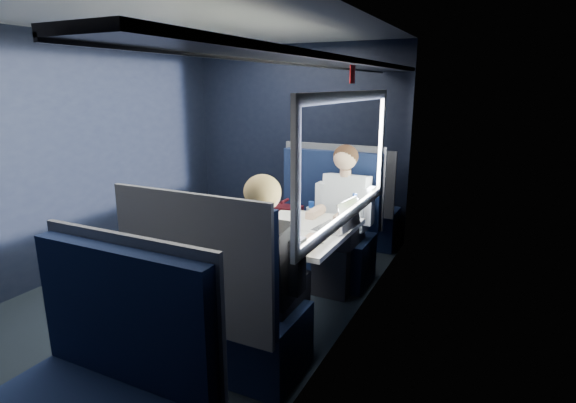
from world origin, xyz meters
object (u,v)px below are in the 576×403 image
at_px(woman, 267,265).
at_px(seat_row_back, 106,403).
at_px(laptop, 341,221).
at_px(bottle_small, 354,209).
at_px(seat_bay_far, 221,313).
at_px(man, 342,211).
at_px(table, 303,239).
at_px(seat_bay_near, 321,233).
at_px(seat_row_front, 352,211).
at_px(cup, 353,214).

bearing_deg(woman, seat_row_back, -102.93).
height_order(laptop, bottle_small, laptop).
bearing_deg(seat_bay_far, man, 80.97).
height_order(table, bottle_small, bottle_small).
distance_m(table, seat_bay_far, 0.93).
bearing_deg(laptop, seat_bay_near, 121.61).
relative_size(table, seat_row_front, 0.86).
xyz_separation_m(table, seat_bay_far, (-0.18, -0.87, -0.25)).
relative_size(table, cup, 11.62).
height_order(seat_bay_far, cup, seat_bay_far).
height_order(woman, laptop, woman).
bearing_deg(seat_bay_near, table, -77.23).
xyz_separation_m(table, laptop, (0.26, 0.13, 0.14)).
distance_m(seat_row_back, man, 2.53).
bearing_deg(woman, bottle_small, 78.70).
relative_size(table, woman, 0.76).
bearing_deg(woman, seat_bay_near, 99.53).
bearing_deg(cup, man, 125.50).
xyz_separation_m(seat_row_front, cup, (0.43, -1.36, 0.37)).
bearing_deg(man, seat_row_front, 102.83).
height_order(seat_row_front, bottle_small, seat_row_front).
relative_size(laptop, bottle_small, 1.47).
relative_size(seat_bay_near, bottle_small, 5.31).
relative_size(man, laptop, 3.80).
bearing_deg(laptop, seat_row_back, -102.87).
height_order(table, seat_row_back, seat_row_back).
relative_size(table, bottle_small, 4.21).
height_order(table, seat_row_front, seat_row_front).
xyz_separation_m(woman, bottle_small, (0.22, 1.08, 0.12)).
height_order(seat_bay_far, seat_row_back, seat_bay_far).
distance_m(table, seat_row_front, 1.82).
relative_size(table, man, 0.76).
relative_size(man, bottle_small, 5.57).
xyz_separation_m(table, bottle_small, (0.28, 0.37, 0.18)).
relative_size(seat_row_front, bottle_small, 4.89).
bearing_deg(woman, man, 90.00).
distance_m(laptop, bottle_small, 0.24).
xyz_separation_m(seat_bay_near, seat_row_back, (0.01, -2.67, -0.01)).
height_order(seat_bay_near, seat_bay_far, same).
relative_size(seat_row_front, cup, 13.48).
height_order(man, woman, same).
distance_m(seat_bay_near, man, 0.43).
xyz_separation_m(seat_bay_near, seat_row_front, (0.01, 0.93, -0.01)).
xyz_separation_m(man, laptop, (0.19, -0.57, 0.09)).
distance_m(seat_row_back, woman, 1.16).
xyz_separation_m(laptop, cup, (-0.01, 0.31, -0.02)).
relative_size(seat_bay_near, cup, 14.64).
xyz_separation_m(man, cup, (0.18, -0.26, 0.06)).
distance_m(table, man, 0.70).
bearing_deg(man, seat_bay_near, 147.27).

